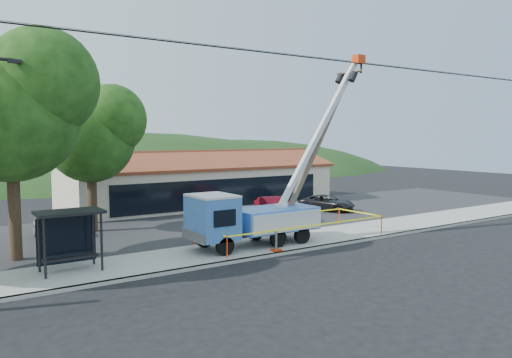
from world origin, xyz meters
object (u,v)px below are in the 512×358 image
at_px(leaning_pole, 320,138).
at_px(car_red, 275,222).
at_px(utility_truck, 252,215).
at_px(car_silver, 53,240).
at_px(bus_shelter, 69,226).
at_px(car_dark, 327,212).

relative_size(leaning_pole, car_red, 2.18).
distance_m(utility_truck, car_red, 8.48).
xyz_separation_m(car_silver, car_red, (14.01, -2.14, 0.00)).
bearing_deg(bus_shelter, car_dark, 18.51).
distance_m(utility_truck, car_silver, 11.58).
height_order(utility_truck, car_red, utility_truck).
distance_m(utility_truck, bus_shelter, 9.10).
height_order(leaning_pole, car_dark, leaning_pole).
distance_m(leaning_pole, car_dark, 11.39).
xyz_separation_m(utility_truck, car_red, (5.85, 5.88, -1.74)).
xyz_separation_m(bus_shelter, car_dark, (20.81, 6.75, -2.05)).
height_order(bus_shelter, car_silver, bus_shelter).
relative_size(car_red, car_dark, 1.10).
bearing_deg(car_red, car_dark, 28.75).
distance_m(bus_shelter, car_red, 16.05).
bearing_deg(car_red, bus_shelter, -143.16).
bearing_deg(car_dark, car_silver, 151.62).
xyz_separation_m(utility_truck, car_silver, (-8.16, 8.02, -1.74)).
height_order(leaning_pole, bus_shelter, leaning_pole).
relative_size(bus_shelter, car_silver, 0.62).
relative_size(utility_truck, car_silver, 2.58).
relative_size(utility_truck, car_dark, 2.59).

